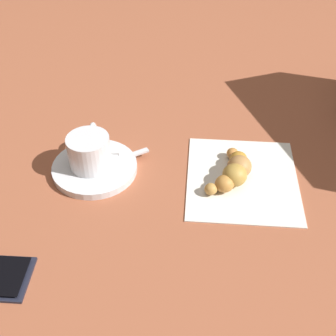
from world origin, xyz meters
name	(u,v)px	position (x,y,z in m)	size (l,w,h in m)	color
ground_plane	(168,177)	(0.00, 0.00, 0.00)	(1.80, 1.80, 0.00)	#9D5437
saucer	(95,167)	(-0.12, 0.00, 0.01)	(0.14, 0.14, 0.01)	silver
espresso_cup	(89,151)	(-0.12, 0.00, 0.04)	(0.07, 0.10, 0.05)	silver
teaspoon	(101,165)	(-0.11, 0.00, 0.01)	(0.11, 0.08, 0.01)	silver
sugar_packet	(102,149)	(-0.12, 0.04, 0.01)	(0.07, 0.02, 0.01)	white
napkin	(242,178)	(0.12, 0.01, 0.00)	(0.17, 0.19, 0.00)	white
croissant	(234,171)	(0.10, 0.01, 0.02)	(0.07, 0.11, 0.03)	#BA8640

